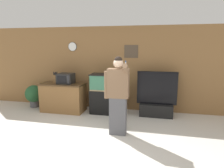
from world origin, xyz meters
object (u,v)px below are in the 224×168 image
(person_standing, at_px, (118,95))
(counter_island, at_px, (63,97))
(aquarium_on_stand, at_px, (107,94))
(tv_on_stand, at_px, (156,103))
(knife_block, at_px, (55,79))
(microwave, at_px, (66,78))
(potted_plant, at_px, (34,95))

(person_standing, bearing_deg, counter_island, 147.85)
(aquarium_on_stand, xyz_separation_m, tv_on_stand, (1.44, 0.06, -0.22))
(tv_on_stand, bearing_deg, aquarium_on_stand, -177.45)
(knife_block, bearing_deg, person_standing, -29.69)
(counter_island, xyz_separation_m, microwave, (0.11, 0.02, 0.59))
(person_standing, bearing_deg, aquarium_on_stand, 113.04)
(knife_block, distance_m, potted_plant, 1.10)
(microwave, relative_size, aquarium_on_stand, 0.39)
(counter_island, bearing_deg, potted_plant, 169.89)
(counter_island, distance_m, knife_block, 0.62)
(tv_on_stand, xyz_separation_m, potted_plant, (-3.97, 0.02, 0.04))
(counter_island, distance_m, aquarium_on_stand, 1.40)
(microwave, bearing_deg, counter_island, -167.96)
(tv_on_stand, bearing_deg, microwave, -176.50)
(counter_island, height_order, microwave, microwave)
(tv_on_stand, distance_m, potted_plant, 3.97)
(knife_block, height_order, tv_on_stand, tv_on_stand)
(microwave, distance_m, potted_plant, 1.41)
(person_standing, bearing_deg, potted_plant, 155.21)
(counter_island, distance_m, potted_plant, 1.17)
(aquarium_on_stand, bearing_deg, tv_on_stand, 2.55)
(counter_island, relative_size, microwave, 2.89)
(counter_island, bearing_deg, aquarium_on_stand, 5.14)
(knife_block, xyz_separation_m, potted_plant, (-0.90, 0.18, -0.60))
(counter_island, relative_size, knife_block, 3.86)
(potted_plant, bearing_deg, person_standing, -24.79)
(counter_island, bearing_deg, knife_block, 173.76)
(microwave, relative_size, potted_plant, 0.64)
(tv_on_stand, relative_size, person_standing, 0.73)
(microwave, xyz_separation_m, potted_plant, (-1.26, 0.18, -0.62))
(aquarium_on_stand, height_order, person_standing, person_standing)
(potted_plant, bearing_deg, counter_island, -10.11)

